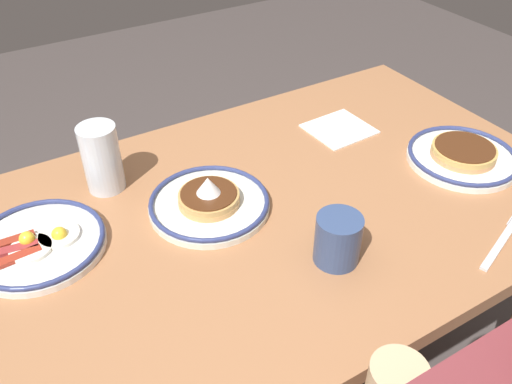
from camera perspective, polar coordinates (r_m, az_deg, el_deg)
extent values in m
cube|color=#9F6943|center=(1.10, -1.36, -3.27)|extent=(1.46, 0.81, 0.04)
cylinder|color=brown|center=(1.83, 11.42, 0.41)|extent=(0.05, 0.05, 0.70)
cylinder|color=silver|center=(1.11, -4.96, -1.45)|extent=(0.25, 0.25, 0.01)
torus|color=navy|center=(1.10, -4.99, -0.97)|extent=(0.25, 0.25, 0.01)
cylinder|color=tan|center=(1.10, -5.00, -0.93)|extent=(0.13, 0.13, 0.01)
cylinder|color=tan|center=(1.09, -5.03, -0.43)|extent=(0.12, 0.12, 0.01)
cylinder|color=#4C2814|center=(1.09, -5.05, -0.12)|extent=(0.11, 0.11, 0.00)
cone|color=white|center=(1.07, -5.11, 0.71)|extent=(0.05, 0.05, 0.04)
cylinder|color=white|center=(1.09, -22.04, -5.32)|extent=(0.25, 0.25, 0.01)
torus|color=navy|center=(1.08, -22.18, -4.85)|extent=(0.25, 0.25, 0.01)
cylinder|color=white|center=(1.09, -20.14, -4.30)|extent=(0.08, 0.08, 0.01)
sphere|color=yellow|center=(1.08, -20.13, -4.23)|extent=(0.03, 0.03, 0.03)
cylinder|color=white|center=(1.08, -22.78, -5.56)|extent=(0.08, 0.08, 0.01)
sphere|color=yellow|center=(1.09, -23.11, -4.60)|extent=(0.03, 0.03, 0.03)
cube|color=maroon|center=(1.10, -24.81, -4.86)|extent=(0.10, 0.02, 0.01)
cube|color=maroon|center=(1.08, -24.57, -5.64)|extent=(0.10, 0.03, 0.01)
cube|color=#9F2F1E|center=(1.07, -24.32, -6.46)|extent=(0.10, 0.03, 0.01)
cylinder|color=white|center=(1.33, 20.98, 3.31)|extent=(0.25, 0.25, 0.01)
torus|color=navy|center=(1.32, 21.09, 3.74)|extent=(0.25, 0.25, 0.01)
cylinder|color=tan|center=(1.32, 21.10, 3.78)|extent=(0.15, 0.15, 0.01)
cylinder|color=tan|center=(1.31, 21.22, 4.21)|extent=(0.14, 0.14, 0.01)
cylinder|color=#4C2814|center=(1.31, 21.29, 4.48)|extent=(0.13, 0.13, 0.00)
cylinder|color=#334772|center=(0.98, 8.67, -4.98)|extent=(0.08, 0.08, 0.10)
torus|color=#334772|center=(1.01, 9.70, -3.59)|extent=(0.06, 0.04, 0.07)
cylinder|color=brown|center=(0.96, 8.84, -3.63)|extent=(0.07, 0.07, 0.01)
cylinder|color=silver|center=(1.17, -16.06, 3.47)|extent=(0.08, 0.08, 0.15)
cylinder|color=black|center=(1.18, -15.87, 2.57)|extent=(0.07, 0.07, 0.10)
cube|color=white|center=(1.38, 8.82, 6.63)|extent=(0.16, 0.15, 0.00)
cube|color=silver|center=(1.12, 24.49, -5.00)|extent=(0.17, 0.07, 0.01)
cube|color=silver|center=(1.19, 25.32, -2.72)|extent=(0.03, 0.01, 0.00)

